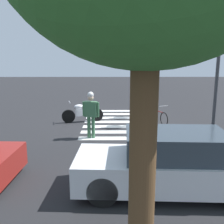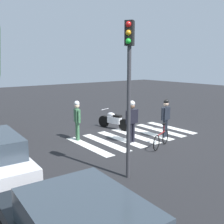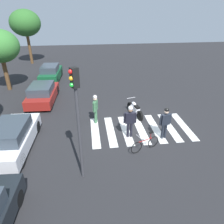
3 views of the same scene
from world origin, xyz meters
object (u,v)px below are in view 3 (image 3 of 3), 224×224
at_px(car_maroon_wagon, 43,93).
at_px(officer_on_foot, 165,121).
at_px(officer_by_motorcycle, 130,119).
at_px(pedestrian_bystander, 95,107).
at_px(leaning_bicycle, 145,144).
at_px(car_green_compact, 51,73).
at_px(car_white_van, 13,137).
at_px(traffic_light_pole, 77,111).
at_px(police_motorcycle, 135,109).

bearing_deg(car_maroon_wagon, officer_on_foot, -128.25).
xyz_separation_m(officer_by_motorcycle, pedestrian_bystander, (1.82, 1.76, -0.04)).
relative_size(leaning_bicycle, car_green_compact, 0.39).
distance_m(car_white_van, car_green_compact, 10.89).
xyz_separation_m(car_green_compact, traffic_light_pole, (-13.28, -3.01, 2.44)).
bearing_deg(car_maroon_wagon, leaning_bicycle, -137.92).
relative_size(police_motorcycle, traffic_light_pole, 0.43).
bearing_deg(police_motorcycle, car_maroon_wagon, 64.48).
height_order(leaning_bicycle, car_maroon_wagon, car_maroon_wagon).
bearing_deg(leaning_bicycle, police_motorcycle, -4.77).
distance_m(officer_on_foot, car_green_compact, 13.21).
relative_size(officer_on_foot, car_maroon_wagon, 0.45).
height_order(police_motorcycle, car_green_compact, car_green_compact).
height_order(car_white_van, car_green_compact, car_green_compact).
bearing_deg(leaning_bicycle, officer_by_motorcycle, 23.24).
distance_m(pedestrian_bystander, car_maroon_wagon, 5.27).
bearing_deg(car_green_compact, officer_by_motorcycle, -152.04).
relative_size(car_maroon_wagon, car_green_compact, 1.04).
height_order(pedestrian_bystander, car_white_van, pedestrian_bystander).
bearing_deg(leaning_bicycle, traffic_light_pole, 114.78).
height_order(officer_by_motorcycle, car_green_compact, officer_by_motorcycle).
bearing_deg(pedestrian_bystander, police_motorcycle, -77.13).
xyz_separation_m(officer_by_motorcycle, traffic_light_pole, (-2.72, 2.59, 2.03)).
distance_m(police_motorcycle, officer_by_motorcycle, 2.64).
xyz_separation_m(officer_on_foot, car_maroon_wagon, (5.82, 7.38, -0.42)).
relative_size(police_motorcycle, car_maroon_wagon, 0.49).
distance_m(officer_by_motorcycle, car_green_compact, 11.96).
relative_size(police_motorcycle, leaning_bicycle, 1.28).
distance_m(leaning_bicycle, traffic_light_pole, 4.44).
distance_m(car_white_van, car_maroon_wagon, 5.81).
distance_m(leaning_bicycle, officer_by_motorcycle, 1.58).
height_order(officer_by_motorcycle, car_maroon_wagon, officer_by_motorcycle).
bearing_deg(officer_on_foot, leaning_bicycle, 125.34).
xyz_separation_m(leaning_bicycle, car_maroon_wagon, (6.74, 6.09, 0.30)).
bearing_deg(pedestrian_bystander, leaning_bicycle, -143.25).
relative_size(pedestrian_bystander, car_white_van, 0.43).
bearing_deg(officer_on_foot, traffic_light_pole, 118.10).
bearing_deg(car_white_van, police_motorcycle, -68.21).
bearing_deg(officer_on_foot, car_maroon_wagon, 51.75).
xyz_separation_m(leaning_bicycle, pedestrian_bystander, (3.09, 2.31, 0.72)).
relative_size(officer_on_foot, pedestrian_bystander, 1.01).
bearing_deg(officer_by_motorcycle, car_white_van, 93.14).
bearing_deg(police_motorcycle, officer_by_motorcycle, 160.49).
bearing_deg(car_white_van, officer_on_foot, -90.19).
xyz_separation_m(pedestrian_bystander, car_white_van, (-2.15, 4.24, -0.39)).
bearing_deg(car_white_van, car_maroon_wagon, -4.60).
relative_size(police_motorcycle, car_white_van, 0.46).
relative_size(car_white_van, car_green_compact, 1.09).
bearing_deg(car_green_compact, car_maroon_wagon, -179.28).
xyz_separation_m(leaning_bicycle, officer_by_motorcycle, (1.27, 0.55, 0.76)).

